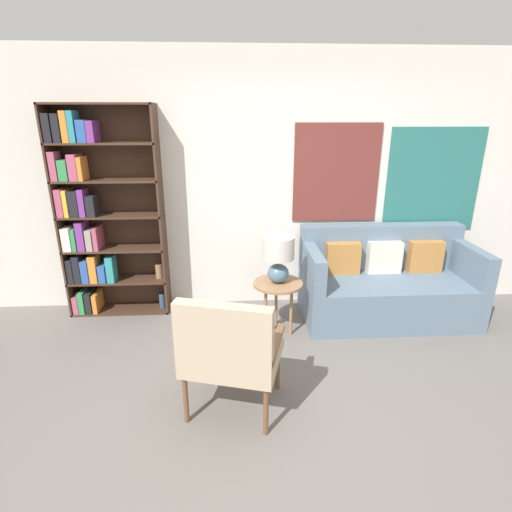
{
  "coord_description": "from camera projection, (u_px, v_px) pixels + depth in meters",
  "views": [
    {
      "loc": [
        -0.2,
        -2.23,
        2.04
      ],
      "look_at": [
        -0.02,
        1.01,
        0.9
      ],
      "focal_mm": 28.0,
      "sensor_mm": 36.0,
      "label": 1
    }
  ],
  "objects": [
    {
      "name": "ground_plane",
      "position": [
        267.0,
        425.0,
        2.79
      ],
      "size": [
        14.0,
        14.0,
        0.0
      ],
      "primitive_type": "plane",
      "color": "#66605B"
    },
    {
      "name": "armchair",
      "position": [
        229.0,
        349.0,
        2.71
      ],
      "size": [
        0.78,
        0.73,
        0.94
      ],
      "color": "brown",
      "rests_on": "ground_plane"
    },
    {
      "name": "wall_back",
      "position": [
        257.0,
        184.0,
        4.26
      ],
      "size": [
        6.4,
        0.08,
        2.7
      ],
      "color": "silver",
      "rests_on": "ground_plane"
    },
    {
      "name": "couch",
      "position": [
        385.0,
        284.0,
        4.25
      ],
      "size": [
        1.75,
        0.86,
        0.94
      ],
      "color": "slate",
      "rests_on": "ground_plane"
    },
    {
      "name": "side_table",
      "position": [
        278.0,
        289.0,
        3.86
      ],
      "size": [
        0.48,
        0.48,
        0.53
      ],
      "color": "#99704C",
      "rests_on": "ground_plane"
    },
    {
      "name": "bookshelf",
      "position": [
        96.0,
        216.0,
        4.08
      ],
      "size": [
        1.04,
        0.3,
        2.16
      ],
      "color": "#422B1E",
      "rests_on": "ground_plane"
    },
    {
      "name": "table_lamp",
      "position": [
        278.0,
        255.0,
        3.76
      ],
      "size": [
        0.3,
        0.3,
        0.46
      ],
      "color": "slate",
      "rests_on": "side_table"
    }
  ]
}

